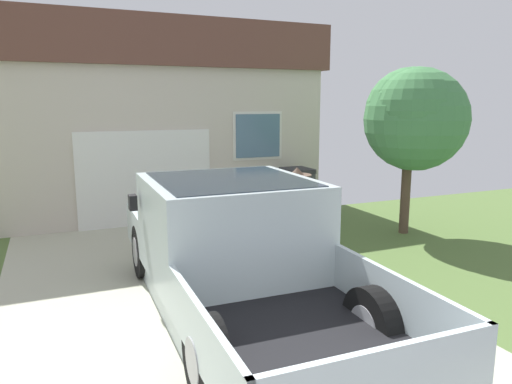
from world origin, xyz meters
name	(u,v)px	position (x,y,z in m)	size (l,w,h in m)	color
pickup_truck	(232,251)	(0.30, 4.23, 0.74)	(2.21, 5.59, 1.68)	silver
person_with_hat	(296,215)	(1.69, 5.09, 0.91)	(0.46, 0.44, 1.65)	brown
handbag	(289,269)	(1.46, 4.89, 0.12)	(0.38, 0.17, 0.42)	tan
house_with_garage	(130,116)	(0.34, 12.32, 2.25)	(8.44, 6.91, 4.43)	beige
front_yard_tree	(414,116)	(4.74, 6.06, 2.37)	(2.00, 2.00, 3.30)	brown
wheeled_trash_bin	(297,191)	(3.45, 8.37, 0.61)	(0.60, 0.72, 1.13)	#424247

